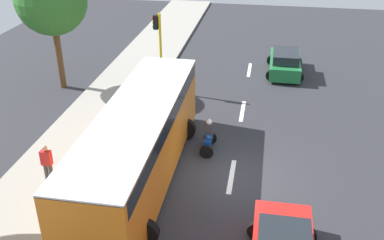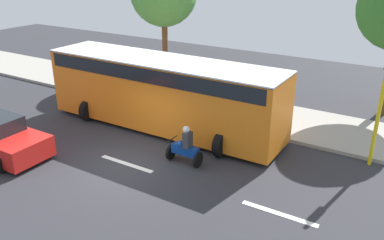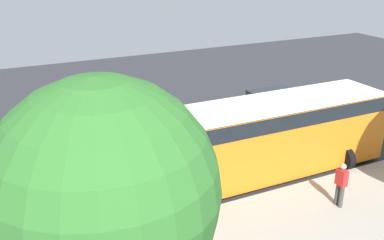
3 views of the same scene
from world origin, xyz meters
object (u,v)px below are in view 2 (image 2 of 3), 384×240
object	(u,v)px
pedestrian_near_signal	(184,83)
traffic_light_corner	(384,89)
city_bus	(162,89)
motorcycle	(185,148)

from	to	relation	value
pedestrian_near_signal	traffic_light_corner	size ratio (longest dim) A/B	0.38
pedestrian_near_signal	city_bus	bearing A→B (deg)	-162.75
motorcycle	traffic_light_corner	size ratio (longest dim) A/B	0.34
motorcycle	city_bus	bearing A→B (deg)	48.65
city_bus	traffic_light_corner	world-z (taller)	traffic_light_corner
city_bus	motorcycle	xyz separation A→B (m)	(-2.33, -2.65, -1.20)
traffic_light_corner	city_bus	bearing A→B (deg)	98.66
city_bus	traffic_light_corner	bearing A→B (deg)	-81.34
city_bus	motorcycle	size ratio (longest dim) A/B	7.19
city_bus	pedestrian_near_signal	xyz separation A→B (m)	(3.38, 1.05, -0.79)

